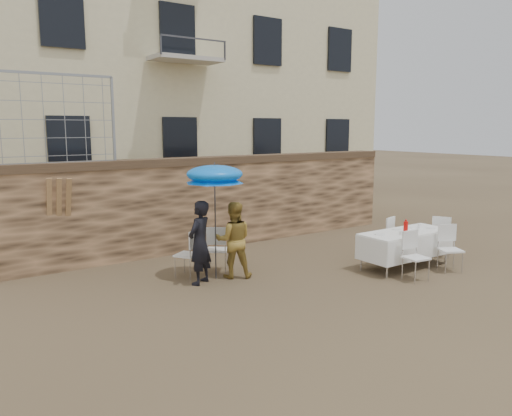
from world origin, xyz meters
TOP-DOWN VIEW (x-y plane):
  - ground at (0.00, 0.00)m, footprint 80.00×80.00m
  - stone_wall at (0.00, 5.00)m, footprint 13.00×0.50m
  - chain_link_fence at (-3.00, 5.00)m, footprint 3.20×0.06m
  - man_suit at (-0.70, 2.48)m, footprint 0.70×0.63m
  - woman_dress at (0.05, 2.48)m, footprint 0.92×0.85m
  - umbrella at (-0.30, 2.58)m, footprint 1.13×1.13m
  - couple_chair_left at (-0.70, 3.03)m, footprint 0.66×0.66m
  - couple_chair_right at (0.00, 3.03)m, footprint 0.67×0.67m
  - banquet_table at (3.45, 1.04)m, footprint 2.10×0.85m
  - soda_bottle at (3.25, 0.89)m, footprint 0.09×0.09m
  - table_chair_front_left at (2.85, 0.29)m, footprint 0.53×0.53m
  - table_chair_front_right at (3.95, 0.29)m, footprint 0.65×0.65m
  - table_chair_back at (3.65, 1.84)m, footprint 0.59×0.59m
  - table_chair_side at (4.85, 1.14)m, footprint 0.65×0.65m
  - wood_planks at (-2.57, 4.82)m, footprint 0.70×0.20m

SIDE VIEW (x-z plane):
  - ground at x=0.00m, z-range 0.00..0.00m
  - couple_chair_left at x=-0.70m, z-range 0.00..0.96m
  - couple_chair_right at x=0.00m, z-range 0.00..0.96m
  - table_chair_front_left at x=2.85m, z-range 0.00..0.96m
  - table_chair_front_right at x=3.95m, z-range 0.00..0.96m
  - table_chair_back at x=3.65m, z-range 0.00..0.96m
  - table_chair_side at x=4.85m, z-range 0.00..0.96m
  - banquet_table at x=3.45m, z-range 0.34..1.12m
  - woman_dress at x=0.05m, z-range 0.00..1.51m
  - man_suit at x=-0.70m, z-range 0.00..1.60m
  - soda_bottle at x=3.25m, z-range 0.77..1.04m
  - wood_planks at x=-2.57m, z-range 0.00..2.00m
  - stone_wall at x=0.00m, z-range 0.00..2.20m
  - umbrella at x=-0.30m, z-range 0.94..3.06m
  - chain_link_fence at x=-3.00m, z-range 2.20..4.00m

